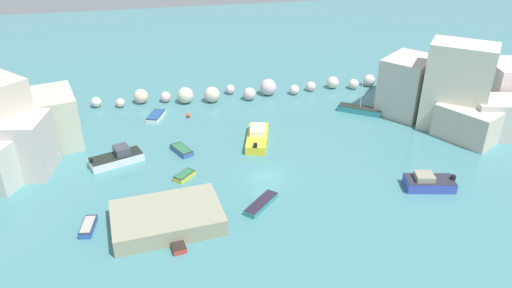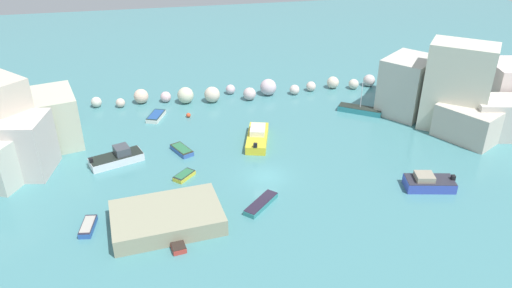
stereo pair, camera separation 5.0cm
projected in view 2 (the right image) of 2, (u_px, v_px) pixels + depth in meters
name	position (u px, v px, depth m)	size (l,w,h in m)	color
cove_water	(266.00, 176.00, 51.23)	(160.00, 160.00, 0.00)	teal
cliff_headland_right	(456.00, 93.00, 61.78)	(21.05, 20.05, 10.80)	beige
rock_breakwater	(239.00, 91.00, 69.40)	(41.10, 4.28, 2.33)	silver
stone_dock	(167.00, 218.00, 43.70)	(9.67, 6.30, 1.58)	#9A987B
channel_buoy	(188.00, 115.00, 63.86)	(0.60, 0.60, 0.60)	#E04C28
moored_boat_0	(88.00, 226.00, 43.38)	(1.47, 2.98, 0.57)	#2E5AB0
moored_boat_1	(182.00, 150.00, 55.63)	(2.58, 3.42, 0.58)	#3860B2
moored_boat_2	(184.00, 176.00, 50.88)	(2.49, 2.52, 0.51)	yellow
moored_boat_3	(429.00, 183.00, 49.01)	(5.19, 3.28, 1.63)	#3A4EB8
moored_boat_4	(156.00, 116.00, 63.60)	(2.70, 3.77, 0.56)	white
moored_boat_5	(360.00, 110.00, 65.09)	(5.57, 4.53, 4.28)	teal
moored_boat_6	(257.00, 137.00, 57.73)	(4.01, 6.93, 1.66)	yellow
moored_boat_7	(117.00, 158.00, 53.43)	(6.04, 3.96, 1.83)	white
moored_boat_8	(177.00, 243.00, 41.41)	(1.51, 2.61, 0.52)	#C13B32
moored_boat_9	(261.00, 204.00, 46.47)	(3.89, 3.92, 0.53)	teal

